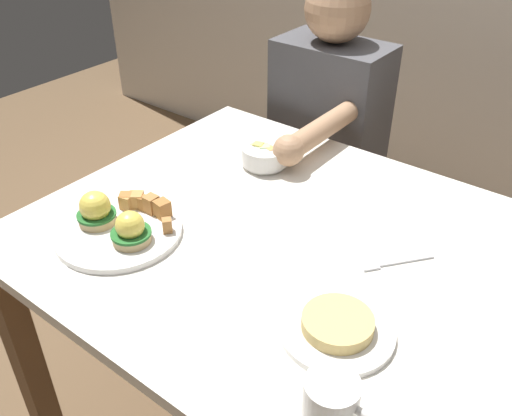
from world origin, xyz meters
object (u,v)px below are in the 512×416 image
Objects in this scene: eggs_benedict_plate at (118,224)px; diner_person at (324,138)px; coffee_mug at (332,405)px; dining_table at (306,285)px; fork at (393,262)px; side_plate at (337,327)px; fruit_bowl at (265,155)px.

eggs_benedict_plate is 0.82m from diner_person.
coffee_mug reaches higher than eggs_benedict_plate.
dining_table is at bearing 31.27° from eggs_benedict_plate.
fork is 0.74m from diner_person.
dining_table is at bearing 127.36° from coffee_mug.
fruit_bowl is at bearing 139.04° from side_plate.
diner_person is (-0.33, 0.60, 0.02)m from dining_table.
fruit_bowl is 0.40m from diner_person.
coffee_mug is (0.26, -0.34, 0.16)m from dining_table.
fork is at bearing 19.24° from dining_table.
dining_table is 0.27m from side_plate.
fork is (-0.09, 0.40, -0.05)m from coffee_mug.
fruit_bowl is at bearing 80.91° from eggs_benedict_plate.
fruit_bowl is at bearing -82.37° from diner_person.
fruit_bowl is (-0.28, 0.22, 0.14)m from dining_table.
fork is (0.16, 0.06, 0.11)m from dining_table.
side_plate is 0.93m from diner_person.
diner_person is (-0.59, 0.94, -0.14)m from coffee_mug.
fork is at bearing 103.35° from coffee_mug.
coffee_mug is at bearing -11.90° from eggs_benedict_plate.
coffee_mug is at bearing -52.64° from dining_table.
coffee_mug is (0.54, -0.56, 0.02)m from fruit_bowl.
side_plate is (-0.09, 0.16, -0.04)m from coffee_mug.
coffee_mug is (0.60, -0.13, 0.03)m from eggs_benedict_plate.
side_plate is 0.18× the size of diner_person.
diner_person is at bearing 132.25° from fork.
coffee_mug is at bearing -76.65° from fork.
dining_table is at bearing -61.27° from diner_person.
eggs_benedict_plate is at bearing -148.73° from dining_table.
fruit_bowl is 0.60m from side_plate.
eggs_benedict_plate is 2.03× the size of fork.
dining_table is 0.21m from fork.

